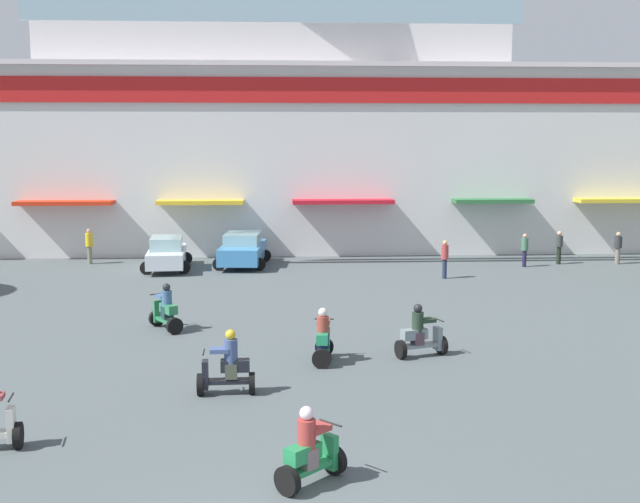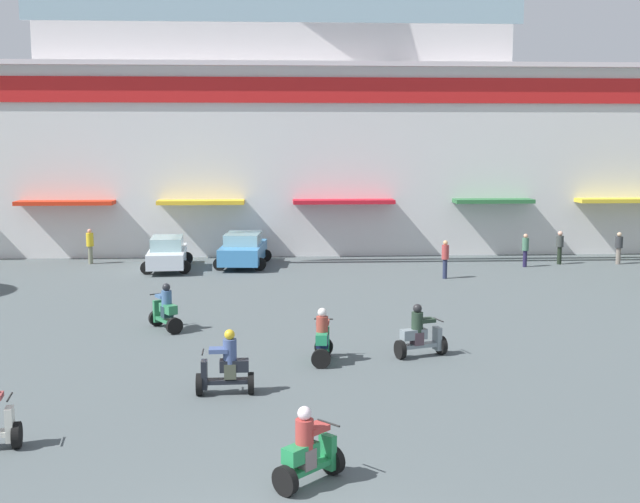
{
  "view_description": "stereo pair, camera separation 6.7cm",
  "coord_description": "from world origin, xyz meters",
  "px_view_note": "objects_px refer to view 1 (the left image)",
  "views": [
    {
      "loc": [
        -0.1,
        -10.26,
        6.0
      ],
      "look_at": [
        1.48,
        17.12,
        2.09
      ],
      "focal_mm": 44.56,
      "sensor_mm": 36.0,
      "label": 1
    },
    {
      "loc": [
        -0.03,
        -10.27,
        6.0
      ],
      "look_at": [
        1.48,
        17.12,
        2.09
      ],
      "focal_mm": 44.56,
      "sensor_mm": 36.0,
      "label": 2
    }
  ],
  "objects_px": {
    "pedestrian_0": "(525,248)",
    "scooter_rider_8": "(227,368)",
    "pedestrian_2": "(445,257)",
    "scooter_rider_6": "(421,335)",
    "parked_car_0": "(167,253)",
    "scooter_rider_2": "(166,310)",
    "parked_car_1": "(243,250)",
    "pedestrian_3": "(618,246)",
    "scooter_rider_3": "(323,339)",
    "scooter_rider_9": "(310,453)",
    "pedestrian_4": "(559,245)",
    "pedestrian_1": "(89,244)"
  },
  "relations": [
    {
      "from": "scooter_rider_3",
      "to": "scooter_rider_9",
      "type": "bearing_deg",
      "value": -95.15
    },
    {
      "from": "scooter_rider_6",
      "to": "pedestrian_1",
      "type": "height_order",
      "value": "pedestrian_1"
    },
    {
      "from": "pedestrian_0",
      "to": "parked_car_0",
      "type": "bearing_deg",
      "value": 179.19
    },
    {
      "from": "scooter_rider_8",
      "to": "pedestrian_1",
      "type": "bearing_deg",
      "value": 111.05
    },
    {
      "from": "parked_car_1",
      "to": "pedestrian_3",
      "type": "xyz_separation_m",
      "value": [
        18.02,
        -0.42,
        0.09
      ]
    },
    {
      "from": "parked_car_1",
      "to": "scooter_rider_3",
      "type": "xyz_separation_m",
      "value": [
        2.8,
        -16.55,
        -0.15
      ]
    },
    {
      "from": "pedestrian_3",
      "to": "scooter_rider_3",
      "type": "bearing_deg",
      "value": -133.35
    },
    {
      "from": "scooter_rider_9",
      "to": "scooter_rider_6",
      "type": "bearing_deg",
      "value": 66.98
    },
    {
      "from": "parked_car_0",
      "to": "scooter_rider_3",
      "type": "bearing_deg",
      "value": -68.35
    },
    {
      "from": "scooter_rider_6",
      "to": "pedestrian_3",
      "type": "height_order",
      "value": "pedestrian_3"
    },
    {
      "from": "pedestrian_2",
      "to": "pedestrian_3",
      "type": "xyz_separation_m",
      "value": [
        9.18,
        3.48,
        -0.08
      ]
    },
    {
      "from": "scooter_rider_2",
      "to": "scooter_rider_8",
      "type": "xyz_separation_m",
      "value": [
        2.3,
        -6.48,
        0.01
      ]
    },
    {
      "from": "scooter_rider_2",
      "to": "scooter_rider_8",
      "type": "height_order",
      "value": "scooter_rider_8"
    },
    {
      "from": "scooter_rider_6",
      "to": "scooter_rider_3",
      "type": "bearing_deg",
      "value": -171.57
    },
    {
      "from": "scooter_rider_6",
      "to": "scooter_rider_8",
      "type": "xyz_separation_m",
      "value": [
        -5.16,
        -2.99,
        0.03
      ]
    },
    {
      "from": "scooter_rider_3",
      "to": "pedestrian_0",
      "type": "xyz_separation_m",
      "value": [
        10.46,
        15.54,
        0.26
      ]
    },
    {
      "from": "scooter_rider_2",
      "to": "pedestrian_1",
      "type": "distance_m",
      "value": 14.76
    },
    {
      "from": "parked_car_0",
      "to": "scooter_rider_8",
      "type": "xyz_separation_m",
      "value": [
        3.83,
        -18.36,
        -0.11
      ]
    },
    {
      "from": "parked_car_1",
      "to": "pedestrian_1",
      "type": "xyz_separation_m",
      "value": [
        -7.4,
        1.06,
        0.18
      ]
    },
    {
      "from": "pedestrian_0",
      "to": "pedestrian_4",
      "type": "distance_m",
      "value": 2.03
    },
    {
      "from": "pedestrian_0",
      "to": "scooter_rider_8",
      "type": "bearing_deg",
      "value": -125.43
    },
    {
      "from": "parked_car_1",
      "to": "pedestrian_2",
      "type": "bearing_deg",
      "value": -23.84
    },
    {
      "from": "parked_car_0",
      "to": "scooter_rider_9",
      "type": "height_order",
      "value": "parked_car_0"
    },
    {
      "from": "scooter_rider_8",
      "to": "pedestrian_2",
      "type": "relative_size",
      "value": 0.94
    },
    {
      "from": "scooter_rider_2",
      "to": "pedestrian_4",
      "type": "distance_m",
      "value": 21.09
    },
    {
      "from": "scooter_rider_2",
      "to": "pedestrian_2",
      "type": "distance_m",
      "value": 13.87
    },
    {
      "from": "scooter_rider_3",
      "to": "pedestrian_1",
      "type": "distance_m",
      "value": 20.35
    },
    {
      "from": "pedestrian_1",
      "to": "pedestrian_2",
      "type": "distance_m",
      "value": 16.98
    },
    {
      "from": "pedestrian_2",
      "to": "pedestrian_3",
      "type": "relative_size",
      "value": 1.07
    },
    {
      "from": "pedestrian_4",
      "to": "scooter_rider_2",
      "type": "bearing_deg",
      "value": -144.16
    },
    {
      "from": "parked_car_1",
      "to": "pedestrian_2",
      "type": "height_order",
      "value": "pedestrian_2"
    },
    {
      "from": "scooter_rider_3",
      "to": "scooter_rider_8",
      "type": "height_order",
      "value": "scooter_rider_8"
    },
    {
      "from": "scooter_rider_2",
      "to": "scooter_rider_3",
      "type": "xyz_separation_m",
      "value": [
        4.73,
        -3.9,
        0.0
      ]
    },
    {
      "from": "pedestrian_2",
      "to": "scooter_rider_6",
      "type": "bearing_deg",
      "value": -105.12
    },
    {
      "from": "scooter_rider_2",
      "to": "scooter_rider_3",
      "type": "bearing_deg",
      "value": -39.49
    },
    {
      "from": "scooter_rider_6",
      "to": "pedestrian_4",
      "type": "height_order",
      "value": "pedestrian_4"
    },
    {
      "from": "pedestrian_0",
      "to": "pedestrian_1",
      "type": "distance_m",
      "value": 20.76
    },
    {
      "from": "scooter_rider_2",
      "to": "scooter_rider_6",
      "type": "bearing_deg",
      "value": -25.08
    },
    {
      "from": "pedestrian_1",
      "to": "scooter_rider_8",
      "type": "bearing_deg",
      "value": -68.95
    },
    {
      "from": "scooter_rider_2",
      "to": "scooter_rider_8",
      "type": "bearing_deg",
      "value": -70.45
    },
    {
      "from": "scooter_rider_8",
      "to": "pedestrian_4",
      "type": "distance_m",
      "value": 23.95
    },
    {
      "from": "pedestrian_2",
      "to": "scooter_rider_3",
      "type": "bearing_deg",
      "value": -115.53
    },
    {
      "from": "scooter_rider_9",
      "to": "pedestrian_4",
      "type": "bearing_deg",
      "value": 61.34
    },
    {
      "from": "scooter_rider_3",
      "to": "pedestrian_4",
      "type": "relative_size",
      "value": 0.95
    },
    {
      "from": "pedestrian_0",
      "to": "scooter_rider_3",
      "type": "bearing_deg",
      "value": -123.96
    },
    {
      "from": "pedestrian_2",
      "to": "pedestrian_4",
      "type": "xyz_separation_m",
      "value": [
        6.33,
        3.6,
        -0.04
      ]
    },
    {
      "from": "scooter_rider_3",
      "to": "pedestrian_1",
      "type": "xyz_separation_m",
      "value": [
        -10.2,
        17.61,
        0.33
      ]
    },
    {
      "from": "parked_car_0",
      "to": "scooter_rider_2",
      "type": "xyz_separation_m",
      "value": [
        1.53,
        -11.88,
        -0.12
      ]
    },
    {
      "from": "pedestrian_1",
      "to": "pedestrian_2",
      "type": "bearing_deg",
      "value": -17.01
    },
    {
      "from": "pedestrian_1",
      "to": "pedestrian_4",
      "type": "relative_size",
      "value": 1.06
    }
  ]
}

